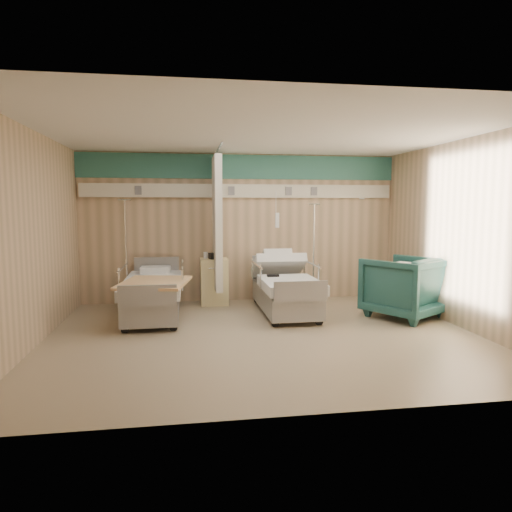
# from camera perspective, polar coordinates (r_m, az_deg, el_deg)

# --- Properties ---
(ground) EXTENTS (6.00, 5.00, 0.00)m
(ground) POSITION_cam_1_polar(r_m,az_deg,el_deg) (6.53, 0.90, -9.87)
(ground) COLOR #9D8C6C
(ground) RESTS_ON ground
(room_walls) EXTENTS (6.04, 5.04, 2.82)m
(room_walls) POSITION_cam_1_polar(r_m,az_deg,el_deg) (6.52, 0.28, 6.69)
(room_walls) COLOR tan
(room_walls) RESTS_ON ground
(bed_right) EXTENTS (1.00, 2.16, 0.63)m
(bed_right) POSITION_cam_1_polar(r_m,az_deg,el_deg) (7.81, 3.65, -4.82)
(bed_right) COLOR silver
(bed_right) RESTS_ON ground
(bed_left) EXTENTS (1.00, 2.16, 0.63)m
(bed_left) POSITION_cam_1_polar(r_m,az_deg,el_deg) (7.65, -12.73, -5.19)
(bed_left) COLOR silver
(bed_left) RESTS_ON ground
(bedside_cabinet) EXTENTS (0.50, 0.48, 0.85)m
(bedside_cabinet) POSITION_cam_1_polar(r_m,az_deg,el_deg) (8.51, -5.26, -3.16)
(bedside_cabinet) COLOR beige
(bedside_cabinet) RESTS_ON ground
(visitor_armchair) EXTENTS (1.48, 1.49, 1.00)m
(visitor_armchair) POSITION_cam_1_polar(r_m,az_deg,el_deg) (7.83, 18.01, -3.71)
(visitor_armchair) COLOR #1D4A46
(visitor_armchair) RESTS_ON ground
(waffle_blanket) EXTENTS (0.74, 0.73, 0.06)m
(waffle_blanket) POSITION_cam_1_polar(r_m,az_deg,el_deg) (7.73, 18.23, 0.13)
(waffle_blanket) COLOR silver
(waffle_blanket) RESTS_ON visitor_armchair
(iv_stand_right) EXTENTS (0.33, 0.33, 1.86)m
(iv_stand_right) POSITION_cam_1_polar(r_m,az_deg,el_deg) (8.70, 7.16, -3.28)
(iv_stand_right) COLOR silver
(iv_stand_right) RESTS_ON ground
(iv_stand_left) EXTENTS (0.35, 0.35, 1.94)m
(iv_stand_left) POSITION_cam_1_polar(r_m,az_deg,el_deg) (8.60, -15.82, -3.47)
(iv_stand_left) COLOR silver
(iv_stand_left) RESTS_ON ground
(call_remote) EXTENTS (0.20, 0.09, 0.04)m
(call_remote) POSITION_cam_1_polar(r_m,az_deg,el_deg) (7.69, 2.14, -2.44)
(call_remote) COLOR black
(call_remote) RESTS_ON bed_right
(tan_blanket) EXTENTS (1.16, 1.36, 0.04)m
(tan_blanket) POSITION_cam_1_polar(r_m,az_deg,el_deg) (7.13, -12.55, -3.27)
(tan_blanket) COLOR tan
(tan_blanket) RESTS_ON bed_left
(toiletry_bag) EXTENTS (0.24, 0.20, 0.11)m
(toiletry_bag) POSITION_cam_1_polar(r_m,az_deg,el_deg) (8.38, -5.16, 0.02)
(toiletry_bag) COLOR black
(toiletry_bag) RESTS_ON bedside_cabinet
(white_cup) EXTENTS (0.10, 0.10, 0.12)m
(white_cup) POSITION_cam_1_polar(r_m,az_deg,el_deg) (8.51, -6.31, 0.11)
(white_cup) COLOR white
(white_cup) RESTS_ON bedside_cabinet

